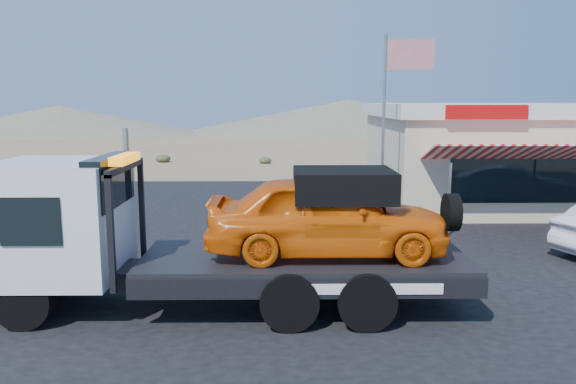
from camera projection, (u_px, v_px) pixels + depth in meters
ground at (219, 270)px, 13.50m from camera, size 120.00×120.00×0.00m
asphalt_lot at (298, 239)px, 16.48m from camera, size 32.00×24.00×0.02m
tow_truck at (218, 227)px, 10.78m from camera, size 8.98×2.66×3.00m
jerky_store at (508, 153)px, 22.16m from camera, size 10.40×9.97×3.90m
flagpole at (391, 109)px, 17.39m from camera, size 1.55×0.10×6.00m
distant_hills at (188, 119)px, 67.50m from camera, size 126.00×48.00×4.20m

